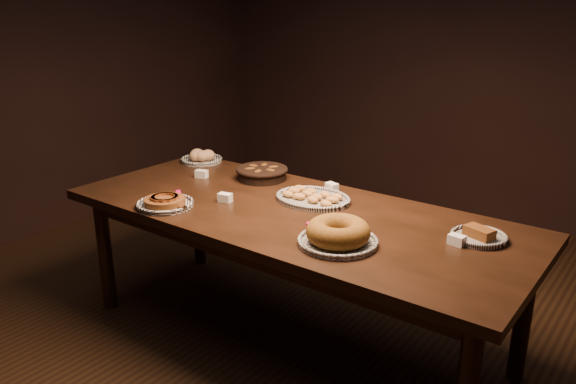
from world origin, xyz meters
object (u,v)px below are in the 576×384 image
Objects in this scene: madeleine_platter at (313,197)px; bundt_cake_plate at (338,234)px; buffet_table at (291,223)px; apple_tart_plate at (165,202)px.

bundt_cake_plate is (0.41, -0.41, 0.03)m from madeleine_platter.
madeleine_platter reaches higher than buffet_table.
buffet_table is 0.20m from madeleine_platter.
madeleine_platter is at bearing 65.38° from apple_tart_plate.
bundt_cake_plate reaches higher than madeleine_platter.
buffet_table is at bearing -96.35° from madeleine_platter.
bundt_cake_plate is at bearing 29.06° from apple_tart_plate.
apple_tart_plate is at bearing -147.63° from buffet_table.
apple_tart_plate is 0.77m from madeleine_platter.
buffet_table is 6.34× the size of bundt_cake_plate.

